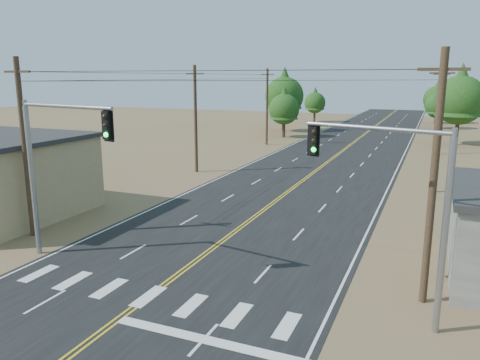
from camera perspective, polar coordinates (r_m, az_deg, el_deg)
The scene contains 15 objects.
road at distance 39.47m, azimuth 6.88°, elevation -0.68°, with size 15.00×200.00×0.02m, color black.
utility_pole_left_near at distance 28.54m, azimuth -24.76°, elevation 3.65°, with size 1.80×0.30×10.00m.
utility_pole_left_mid at distance 44.44m, azimuth -5.44°, elevation 7.50°, with size 1.80×0.30×10.00m.
utility_pole_left_far at distance 62.73m, azimuth 3.31°, elevation 8.97°, with size 1.80×0.30×10.00m.
utility_pole_right_near at distance 19.39m, azimuth 22.53°, elevation 0.16°, with size 1.80×0.30×10.00m.
utility_pole_right_mid at distance 39.20m, azimuth 22.92°, elevation 5.92°, with size 1.80×0.30×10.00m.
utility_pole_right_far at distance 59.13m, azimuth 23.05°, elevation 7.80°, with size 1.80×0.30×10.00m.
signal_mast_left at distance 23.90m, azimuth -21.96°, elevation 2.79°, with size 6.12×1.44×7.85m.
signal_mast_right at distance 17.65m, azimuth 19.05°, elevation -1.38°, with size 5.47×1.84×7.31m.
tree_left_near at distance 70.84m, azimuth 5.40°, elevation 8.95°, with size 4.55×4.55×7.59m.
tree_left_mid at distance 78.60m, azimuth 5.43°, elevation 10.63°, with size 6.34×6.34×10.56m.
tree_left_far at distance 95.82m, azimuth 9.13°, elevation 9.53°, with size 4.18×4.18×6.97m.
tree_right_near at distance 68.67m, azimuth 25.27°, elevation 9.34°, with size 6.45×6.45×10.75m.
tree_right_mid at distance 89.05m, azimuth 23.03°, elevation 8.66°, with size 4.42×4.42×7.37m.
tree_right_far at distance 99.33m, azimuth 22.92°, elevation 9.37°, with size 5.11×5.11×8.52m.
Camera 1 is at (10.44, -7.01, 8.94)m, focal length 35.00 mm.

